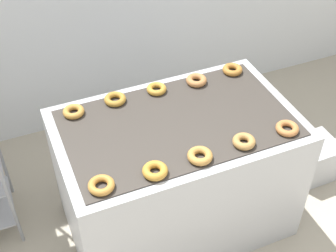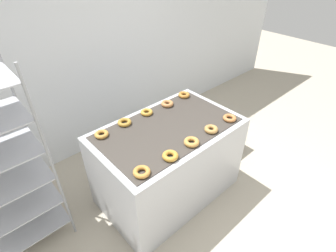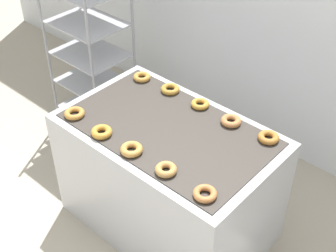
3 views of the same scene
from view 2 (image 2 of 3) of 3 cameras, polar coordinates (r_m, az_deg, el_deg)
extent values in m
plane|color=#B2A893|center=(3.01, 9.86, -21.45)|extent=(14.00, 14.00, 0.00)
cube|color=silver|center=(3.50, -16.30, 15.86)|extent=(8.00, 0.05, 2.80)
cube|color=#B7BABF|center=(2.95, 0.00, -7.94)|extent=(1.51, 0.93, 0.95)
cube|color=#38332D|center=(2.64, 0.00, -0.42)|extent=(1.39, 0.82, 0.01)
cube|color=#262628|center=(2.85, 12.07, -5.55)|extent=(0.12, 0.07, 0.10)
cylinder|color=gray|center=(2.44, -23.76, -8.23)|extent=(0.02, 0.02, 1.86)
cylinder|color=gray|center=(2.84, -27.50, -2.71)|extent=(0.02, 0.02, 1.86)
cube|color=#A8AAB2|center=(3.12, -27.71, -18.16)|extent=(0.64, 0.50, 0.01)
cube|color=#A8AAB2|center=(2.90, -29.40, -14.46)|extent=(0.64, 0.50, 0.01)
cube|color=#A8AAB2|center=(2.70, -31.29, -10.16)|extent=(0.64, 0.50, 0.01)
cube|color=#B7BABF|center=(3.87, 13.34, -2.74)|extent=(0.33, 0.32, 0.32)
torus|color=#B17A33|center=(2.15, -5.75, -9.92)|extent=(0.14, 0.14, 0.04)
torus|color=#B7802D|center=(2.28, 0.49, -6.52)|extent=(0.14, 0.14, 0.04)
torus|color=#B7813D|center=(2.43, 5.15, -3.48)|extent=(0.15, 0.15, 0.04)
torus|color=#AA7C41|center=(2.61, 9.38, -0.71)|extent=(0.14, 0.14, 0.04)
torus|color=#B3703B|center=(2.82, 13.26, 1.69)|extent=(0.14, 0.14, 0.04)
torus|color=#B27E35|center=(2.60, -14.27, -1.76)|extent=(0.14, 0.14, 0.04)
torus|color=#A7782C|center=(2.72, -9.46, 0.79)|extent=(0.14, 0.14, 0.04)
torus|color=#B5812F|center=(2.85, -4.64, 3.02)|extent=(0.13, 0.13, 0.04)
torus|color=#AD723F|center=(2.99, -0.17, 4.90)|extent=(0.14, 0.14, 0.04)
torus|color=#A96E2C|center=(3.18, 3.50, 6.79)|extent=(0.14, 0.14, 0.04)
camera|label=1|loc=(0.74, 102.08, 23.71)|focal=50.00mm
camera|label=3|loc=(3.13, 62.67, 27.07)|focal=50.00mm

